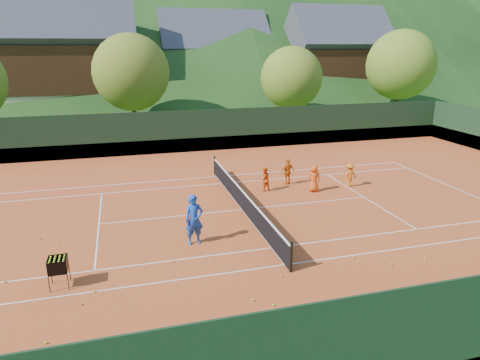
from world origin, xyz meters
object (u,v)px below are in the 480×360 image
object	(u,v)px
tennis_net	(242,199)
ball_hopper	(58,265)
student_a	(264,179)
chalet_mid	(213,66)
coach	(194,220)
chalet_right	(335,64)
chalet_left	(67,63)
student_b	(288,172)
student_c	(314,178)
student_d	(350,175)

from	to	relation	value
tennis_net	ball_hopper	xyz separation A→B (m)	(-7.39, -4.89, 0.25)
student_a	chalet_mid	xyz separation A→B (m)	(4.13, 31.69, 4.33)
ball_hopper	chalet_mid	size ratio (longest dim) A/B	0.08
student_a	coach	bearing A→B (deg)	36.05
coach	ball_hopper	bearing A→B (deg)	-165.14
chalet_right	student_a	bearing A→B (deg)	-123.23
coach	chalet_left	distance (m)	34.05
coach	student_b	world-z (taller)	coach
tennis_net	chalet_left	distance (m)	32.04
student_c	ball_hopper	size ratio (longest dim) A/B	1.43
student_b	chalet_right	size ratio (longest dim) A/B	0.12
student_b	chalet_right	bearing A→B (deg)	-137.32
tennis_net	student_d	bearing A→B (deg)	14.94
coach	student_b	xyz separation A→B (m)	(6.20, 5.98, -0.27)
chalet_mid	tennis_net	bearing A→B (deg)	-100.01
student_a	tennis_net	world-z (taller)	student_a
chalet_left	student_d	bearing A→B (deg)	-59.71
ball_hopper	student_a	bearing A→B (deg)	37.88
student_b	chalet_mid	world-z (taller)	chalet_mid
chalet_left	student_b	bearing A→B (deg)	-63.48
coach	student_a	world-z (taller)	coach
student_b	student_c	distance (m)	1.75
student_b	student_c	size ratio (longest dim) A/B	1.00
ball_hopper	chalet_left	world-z (taller)	chalet_left
student_d	chalet_mid	xyz separation A→B (m)	(-0.51, 32.26, 4.32)
student_a	ball_hopper	world-z (taller)	student_a
student_d	tennis_net	bearing A→B (deg)	12.59
student_d	chalet_left	size ratio (longest dim) A/B	0.09
ball_hopper	chalet_right	bearing A→B (deg)	51.86
coach	chalet_mid	xyz separation A→B (m)	(8.75, 36.95, 3.98)
student_b	coach	bearing A→B (deg)	28.18
student_c	chalet_mid	world-z (taller)	chalet_mid
chalet_left	chalet_right	size ratio (longest dim) A/B	1.16
coach	chalet_left	xyz separation A→B (m)	(-7.25, 32.95, 4.64)
tennis_net	chalet_right	distance (m)	36.37
student_a	chalet_right	size ratio (longest dim) A/B	0.11
student_d	chalet_right	bearing A→B (deg)	-117.87
coach	chalet_mid	size ratio (longest dim) A/B	0.16
chalet_mid	chalet_right	size ratio (longest dim) A/B	1.06
student_c	chalet_right	xyz separation A→B (m)	(15.69, 28.49, 4.52)
student_c	student_b	bearing A→B (deg)	-54.51
student_c	chalet_mid	xyz separation A→B (m)	(1.69, 32.49, 4.25)
ball_hopper	chalet_right	world-z (taller)	chalet_right
student_c	tennis_net	size ratio (longest dim) A/B	0.12
coach	chalet_right	bearing A→B (deg)	47.58
coach	tennis_net	bearing A→B (deg)	39.22
student_d	chalet_left	bearing A→B (deg)	-62.06
tennis_net	coach	bearing A→B (deg)	-132.98
chalet_left	chalet_right	bearing A→B (deg)	0.00
student_a	chalet_right	world-z (taller)	chalet_right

